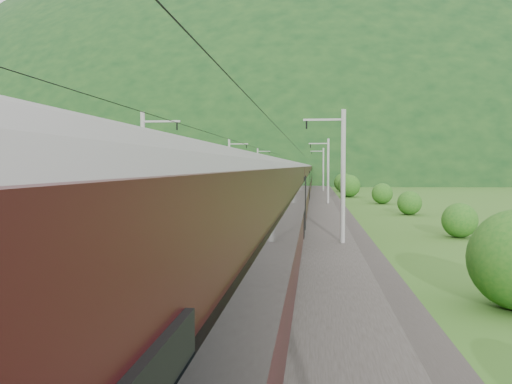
# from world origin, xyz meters

# --- Properties ---
(ground) EXTENTS (600.00, 600.00, 0.00)m
(ground) POSITION_xyz_m (0.00, 0.00, 0.00)
(ground) COLOR #35561B
(ground) RESTS_ON ground
(railbed) EXTENTS (14.00, 220.00, 0.30)m
(railbed) POSITION_xyz_m (0.00, 10.00, 0.15)
(railbed) COLOR #38332D
(railbed) RESTS_ON ground
(track_left) EXTENTS (2.40, 220.00, 0.27)m
(track_left) POSITION_xyz_m (-2.40, 10.00, 0.37)
(track_left) COLOR #543324
(track_left) RESTS_ON railbed
(track_right) EXTENTS (2.40, 220.00, 0.27)m
(track_right) POSITION_xyz_m (2.40, 10.00, 0.37)
(track_right) COLOR #543324
(track_right) RESTS_ON railbed
(catenary_left) EXTENTS (2.54, 192.28, 8.00)m
(catenary_left) POSITION_xyz_m (-6.12, 32.00, 4.50)
(catenary_left) COLOR gray
(catenary_left) RESTS_ON railbed
(catenary_right) EXTENTS (2.54, 192.28, 8.00)m
(catenary_right) POSITION_xyz_m (6.12, 32.00, 4.50)
(catenary_right) COLOR gray
(catenary_right) RESTS_ON railbed
(overhead_wires) EXTENTS (4.83, 198.00, 0.03)m
(overhead_wires) POSITION_xyz_m (0.00, 10.00, 7.10)
(overhead_wires) COLOR black
(overhead_wires) RESTS_ON ground
(mountain_main) EXTENTS (504.00, 360.00, 244.00)m
(mountain_main) POSITION_xyz_m (0.00, 260.00, 0.00)
(mountain_main) COLOR black
(mountain_main) RESTS_ON ground
(mountain_ridge) EXTENTS (336.00, 280.00, 132.00)m
(mountain_ridge) POSITION_xyz_m (-120.00, 300.00, 0.00)
(mountain_ridge) COLOR black
(mountain_ridge) RESTS_ON ground
(train) EXTENTS (3.31, 183.13, 5.77)m
(train) POSITION_xyz_m (2.40, 31.65, 3.87)
(train) COLOR black
(train) RESTS_ON ground
(hazard_post_near) EXTENTS (0.15, 0.15, 1.37)m
(hazard_post_near) POSITION_xyz_m (-0.24, 51.52, 0.98)
(hazard_post_near) COLOR red
(hazard_post_near) RESTS_ON railbed
(hazard_post_far) EXTENTS (0.18, 0.18, 1.66)m
(hazard_post_far) POSITION_xyz_m (0.67, 64.93, 1.13)
(hazard_post_far) COLOR red
(hazard_post_far) RESTS_ON railbed
(signal) EXTENTS (0.28, 0.28, 2.49)m
(signal) POSITION_xyz_m (-3.41, 24.12, 1.76)
(signal) COLOR black
(signal) RESTS_ON railbed
(vegetation_left) EXTENTS (12.28, 148.87, 6.45)m
(vegetation_left) POSITION_xyz_m (-14.04, 16.61, 2.26)
(vegetation_left) COLOR #1A5015
(vegetation_left) RESTS_ON ground
(vegetation_right) EXTENTS (7.45, 106.29, 3.21)m
(vegetation_right) POSITION_xyz_m (11.37, 26.96, 1.43)
(vegetation_right) COLOR #1A5015
(vegetation_right) RESTS_ON ground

